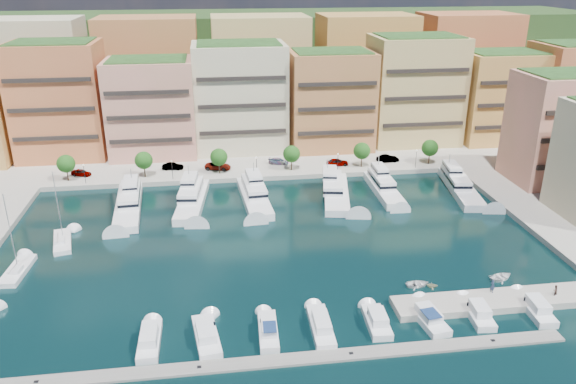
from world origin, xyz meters
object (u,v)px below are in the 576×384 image
Objects in this scene: lamppost_4 at (416,156)px; tree_4 at (362,151)px; yacht_1 at (129,203)px; car_3 at (279,161)px; car_0 at (81,173)px; car_4 at (337,162)px; sailboat_1 at (17,271)px; car_1 at (173,166)px; cruiser_3 at (207,336)px; person_0 at (493,286)px; cruiser_2 at (150,341)px; tender_0 at (418,284)px; tree_5 at (430,148)px; cruiser_5 at (321,327)px; tree_1 at (144,160)px; lamppost_1 at (172,167)px; yacht_3 at (254,194)px; yacht_5 at (383,186)px; yacht_2 at (192,197)px; lamppost_2 at (256,163)px; yacht_6 at (459,185)px; cruiser_4 at (268,331)px; lamppost_3 at (338,159)px; tender_1 at (432,285)px; lamppost_0 at (84,171)px; tender_3 at (552,285)px; tree_0 at (66,164)px; car_2 at (218,166)px; car_5 at (388,159)px; person_1 at (555,290)px; cruiser_6 at (377,322)px; sailboat_2 at (62,242)px; tree_2 at (219,157)px; tree_3 at (292,154)px; cruiser_7 at (428,318)px.

tree_4 is at bearing 169.15° from lamppost_4.
yacht_1 is 4.83× the size of car_3.
car_4 is (56.61, -1.06, 0.10)m from car_0.
car_1 is (21.23, 41.49, 1.45)m from sailboat_1.
cruiser_3 is at bearing -179.65° from car_3.
person_0 is at bearing -98.27° from lamppost_4.
cruiser_2 is 38.46m from tender_0.
car_3 is (45.17, 42.05, 1.36)m from sailboat_1.
tree_5 is at bearing -27.25° from tender_0.
tree_1 is at bearing 115.24° from cruiser_5.
lamppost_1 is at bearing -20.97° from tree_1.
car_0 is at bearing 124.18° from cruiser_5.
yacht_3 and yacht_5 have the same top height.
yacht_2 is at bearing 42.68° from sailboat_1.
person_0 is at bearing -61.14° from lamppost_2.
yacht_6 is 62.42m from cruiser_4.
lamppost_3 is (-22.00, -2.30, -0.92)m from tree_5.
cruiser_2 reaches higher than tender_1.
yacht_1 reaches higher than lamppost_0.
tender_3 is at bearing -39.97° from tree_1.
yacht_5 is at bearing 1.58° from yacht_3.
lamppost_3 reaches higher than person_0.
car_2 is at bearing 4.68° from tree_0.
car_5 is (56.66, 16.94, 0.75)m from yacht_1.
car_5 is 58.49m from person_1.
sailboat_2 is (-45.76, 29.64, -0.23)m from cruiser_6.
lamppost_4 is at bearing -150.10° from tree_5.
car_1 is 49.25m from car_5.
yacht_5 is at bearing -11.24° from tree_0.
lamppost_2 is 1.00× the size of lamppost_3.
tree_1 reaches higher than cruiser_6.
car_3 is at bearing 5.61° from tree_0.
yacht_3 is at bearing 2.27° from yacht_1.
tree_2 is 1.00× the size of tree_4.
tree_5 reaches higher than lamppost_2.
yacht_6 is 27.37m from car_4.
tree_2 is at bearing 158.68° from yacht_5.
tree_3 is 0.63× the size of cruiser_5.
tree_0 reaches higher than yacht_2.
yacht_1 is 3.88× the size of car_2.
yacht_1 is 1.20× the size of yacht_5.
tender_1 is at bearing -95.92° from yacht_5.
lamppost_2 is 43.82m from sailboat_2.
cruiser_3 is 28.74m from cruiser_7.
tender_1 is 0.34× the size of car_4.
tender_1 is at bearing -45.60° from person_1.
lamppost_1 reaches higher than person_1.
tender_1 is at bearing -75.15° from tree_3.
car_3 is at bearing 166.27° from tree_4.
yacht_2 is (10.29, -13.75, -3.53)m from tree_1.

